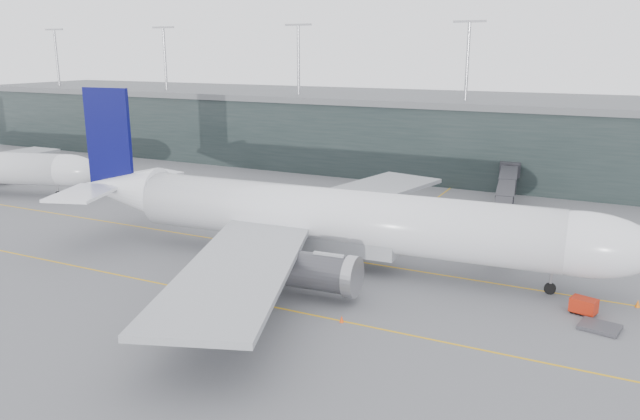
% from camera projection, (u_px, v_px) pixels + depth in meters
% --- Properties ---
extents(ground, '(320.00, 320.00, 0.00)m').
position_uv_depth(ground, '(328.00, 246.00, 79.57)').
color(ground, slate).
rests_on(ground, ground).
extents(taxiline_a, '(160.00, 0.25, 0.02)m').
position_uv_depth(taxiline_a, '(314.00, 255.00, 76.10)').
color(taxiline_a, gold).
rests_on(taxiline_a, ground).
extents(taxiline_b, '(160.00, 0.25, 0.02)m').
position_uv_depth(taxiline_b, '(242.00, 300.00, 62.23)').
color(taxiline_b, gold).
rests_on(taxiline_b, ground).
extents(taxiline_lead_main, '(0.25, 60.00, 0.02)m').
position_uv_depth(taxiline_lead_main, '(415.00, 214.00, 94.76)').
color(taxiline_lead_main, gold).
rests_on(taxiline_lead_main, ground).
extents(taxiline_lead_adj, '(0.25, 60.00, 0.02)m').
position_uv_depth(taxiline_lead_adj, '(45.00, 170.00, 129.23)').
color(taxiline_lead_adj, gold).
rests_on(taxiline_lead_adj, ground).
extents(terminal, '(240.00, 36.00, 29.00)m').
position_uv_depth(terminal, '(451.00, 133.00, 127.97)').
color(terminal, black).
rests_on(terminal, ground).
extents(main_aircraft, '(69.80, 65.50, 19.57)m').
position_uv_depth(main_aircraft, '(332.00, 218.00, 71.54)').
color(main_aircraft, white).
rests_on(main_aircraft, ground).
extents(jet_bridge, '(8.15, 42.50, 5.69)m').
position_uv_depth(jet_bridge, '(512.00, 193.00, 89.76)').
color(jet_bridge, '#28282C').
rests_on(jet_bridge, ground).
extents(gse_cart, '(2.64, 2.07, 1.58)m').
position_uv_depth(gse_cart, '(584.00, 305.00, 58.79)').
color(gse_cart, '#A71F0B').
rests_on(gse_cart, ground).
extents(baggage_dolly, '(3.80, 3.26, 0.34)m').
position_uv_depth(baggage_dolly, '(600.00, 327.00, 55.80)').
color(baggage_dolly, '#39383D').
rests_on(baggage_dolly, ground).
extents(uld_a, '(2.61, 2.36, 1.95)m').
position_uv_depth(uld_a, '(332.00, 218.00, 88.55)').
color(uld_a, '#3B3B41').
rests_on(uld_a, ground).
extents(uld_b, '(2.10, 1.80, 1.70)m').
position_uv_depth(uld_b, '(347.00, 216.00, 90.45)').
color(uld_b, '#3B3B41').
rests_on(uld_b, ground).
extents(uld_c, '(2.41, 2.16, 1.81)m').
position_uv_depth(uld_c, '(368.00, 218.00, 89.04)').
color(uld_c, '#3B3B41').
rests_on(uld_c, ground).
extents(cone_nose, '(0.48, 0.48, 0.76)m').
position_uv_depth(cone_nose, '(638.00, 304.00, 60.49)').
color(cone_nose, orange).
rests_on(cone_nose, ground).
extents(cone_wing_stbd, '(0.41, 0.41, 0.65)m').
position_uv_depth(cone_wing_stbd, '(342.00, 319.00, 57.16)').
color(cone_wing_stbd, '#FD470E').
rests_on(cone_wing_stbd, ground).
extents(cone_wing_port, '(0.46, 0.46, 0.73)m').
position_uv_depth(cone_wing_port, '(439.00, 231.00, 84.76)').
color(cone_wing_port, '#CF540B').
rests_on(cone_wing_port, ground).
extents(cone_tail, '(0.48, 0.48, 0.77)m').
position_uv_depth(cone_tail, '(211.00, 261.00, 72.54)').
color(cone_tail, '#F35D0D').
rests_on(cone_tail, ground).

